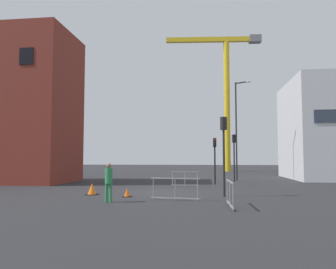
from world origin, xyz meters
The scene contains 14 objects.
ground centered at (0.00, 0.00, 0.00)m, with size 160.00×160.00×0.00m, color #28282B.
brick_building centered at (-13.78, 6.74, 6.29)m, with size 10.43×6.43×12.58m.
construction_crane centered at (5.44, 31.89, 13.78)m, with size 14.70×2.16×20.99m.
streetlamp_tall centered at (5.51, 11.57, 5.16)m, with size 1.39×0.91×9.05m.
traffic_light_island centered at (3.68, -1.41, 2.83)m, with size 0.39×0.35×4.24m.
traffic_light_far centered at (5.03, 9.86, 2.72)m, with size 0.32×0.39×4.06m.
traffic_light_median centered at (3.33, 6.80, 2.43)m, with size 0.26×0.38×3.59m.
pedestrian_walking centered at (-1.72, -4.40, 1.05)m, with size 0.34×0.34×1.80m.
safety_barrier_mid_span centered at (3.74, -5.27, 0.56)m, with size 0.17×2.41×1.08m.
safety_barrier_left_run centered at (-5.08, 6.67, 0.56)m, with size 0.39×2.57×1.08m.
safety_barrier_front centered at (1.25, -3.29, 0.56)m, with size 2.43×0.38×1.08m.
safety_barrier_rear centered at (1.15, 4.56, 0.56)m, with size 1.96×0.26×1.08m.
traffic_cone_on_verge centered at (-3.58, -1.44, 0.30)m, with size 0.63×0.63×0.64m.
traffic_cone_by_barrier centered at (-1.39, -2.19, 0.20)m, with size 0.45×0.45×0.45m.
Camera 1 is at (2.91, -19.42, 2.04)m, focal length 35.60 mm.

